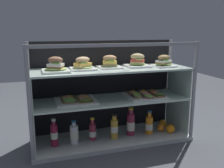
# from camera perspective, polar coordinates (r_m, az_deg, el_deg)

# --- Properties ---
(ground_plane) EXTENTS (6.00, 6.00, 0.02)m
(ground_plane) POSITION_cam_1_polar(r_m,az_deg,el_deg) (2.34, 0.00, -12.94)
(ground_plane) COLOR #404349
(ground_plane) RESTS_ON ground
(case_base_deck) EXTENTS (1.40, 0.45, 0.04)m
(case_base_deck) POSITION_cam_1_polar(r_m,az_deg,el_deg) (2.33, 0.00, -12.30)
(case_base_deck) COLOR #B6BEBD
(case_base_deck) RESTS_ON ground
(case_frame) EXTENTS (1.40, 0.45, 0.89)m
(case_frame) POSITION_cam_1_polar(r_m,az_deg,el_deg) (2.30, -1.02, -0.31)
(case_frame) COLOR gray
(case_frame) RESTS_ON ground
(riser_lower_tier) EXTENTS (1.33, 0.39, 0.34)m
(riser_lower_tier) POSITION_cam_1_polar(r_m,az_deg,el_deg) (2.25, 0.00, -7.94)
(riser_lower_tier) COLOR silver
(riser_lower_tier) RESTS_ON case_base_deck
(shelf_lower_glass) EXTENTS (1.35, 0.41, 0.01)m
(shelf_lower_glass) POSITION_cam_1_polar(r_m,az_deg,el_deg) (2.20, 0.00, -3.61)
(shelf_lower_glass) COLOR silver
(shelf_lower_glass) RESTS_ON riser_lower_tier
(riser_upper_tier) EXTENTS (1.33, 0.39, 0.25)m
(riser_upper_tier) POSITION_cam_1_polar(r_m,az_deg,el_deg) (2.17, 0.00, -0.19)
(riser_upper_tier) COLOR silver
(riser_upper_tier) RESTS_ON shelf_lower_glass
(shelf_upper_glass) EXTENTS (1.35, 0.41, 0.01)m
(shelf_upper_glass) POSITION_cam_1_polar(r_m,az_deg,el_deg) (2.14, 0.00, 3.33)
(shelf_upper_glass) COLOR silver
(shelf_upper_glass) RESTS_ON riser_upper_tier
(plated_roll_sandwich_center) EXTENTS (0.21, 0.21, 0.12)m
(plated_roll_sandwich_center) POSITION_cam_1_polar(r_m,az_deg,el_deg) (2.01, -12.70, 3.86)
(plated_roll_sandwich_center) COLOR white
(plated_roll_sandwich_center) RESTS_ON shelf_upper_glass
(plated_roll_sandwich_left_of_center) EXTENTS (0.20, 0.20, 0.11)m
(plated_roll_sandwich_left_of_center) POSITION_cam_1_polar(r_m,az_deg,el_deg) (2.10, -6.66, 4.37)
(plated_roll_sandwich_left_of_center) COLOR white
(plated_roll_sandwich_left_of_center) RESTS_ON shelf_upper_glass
(plated_roll_sandwich_mid_left) EXTENTS (0.20, 0.20, 0.11)m
(plated_roll_sandwich_mid_left) POSITION_cam_1_polar(r_m,az_deg,el_deg) (2.18, -0.52, 4.74)
(plated_roll_sandwich_mid_left) COLOR white
(plated_roll_sandwich_mid_left) RESTS_ON shelf_upper_glass
(plated_roll_sandwich_far_left) EXTENTS (0.21, 0.21, 0.12)m
(plated_roll_sandwich_far_left) POSITION_cam_1_polar(r_m,az_deg,el_deg) (2.26, 5.81, 4.99)
(plated_roll_sandwich_far_left) COLOR white
(plated_roll_sandwich_far_left) RESTS_ON shelf_upper_glass
(plated_roll_sandwich_near_left_corner) EXTENTS (0.18, 0.18, 0.11)m
(plated_roll_sandwich_near_left_corner) POSITION_cam_1_polar(r_m,az_deg,el_deg) (2.30, 11.70, 4.94)
(plated_roll_sandwich_near_left_corner) COLOR white
(plated_roll_sandwich_near_left_corner) RESTS_ON shelf_upper_glass
(open_sandwich_tray_right_of_center) EXTENTS (0.34, 0.29, 0.05)m
(open_sandwich_tray_right_of_center) POSITION_cam_1_polar(r_m,az_deg,el_deg) (2.14, -8.09, -3.53)
(open_sandwich_tray_right_of_center) COLOR white
(open_sandwich_tray_right_of_center) RESTS_ON shelf_lower_glass
(open_sandwich_tray_far_right) EXTENTS (0.34, 0.29, 0.06)m
(open_sandwich_tray_far_right) POSITION_cam_1_polar(r_m,az_deg,el_deg) (2.28, 7.55, -2.42)
(open_sandwich_tray_far_right) COLOR white
(open_sandwich_tray_far_right) RESTS_ON shelf_lower_glass
(juice_bottle_tucked_behind) EXTENTS (0.06, 0.06, 0.23)m
(juice_bottle_tucked_behind) POSITION_cam_1_polar(r_m,az_deg,el_deg) (2.17, -13.03, -11.15)
(juice_bottle_tucked_behind) COLOR maroon
(juice_bottle_tucked_behind) RESTS_ON case_base_deck
(juice_bottle_front_middle) EXTENTS (0.07, 0.07, 0.20)m
(juice_bottle_front_middle) POSITION_cam_1_polar(r_m,az_deg,el_deg) (2.19, -8.62, -11.19)
(juice_bottle_front_middle) COLOR white
(juice_bottle_front_middle) RESTS_ON case_base_deck
(juice_bottle_front_right_end) EXTENTS (0.06, 0.06, 0.20)m
(juice_bottle_front_right_end) POSITION_cam_1_polar(r_m,az_deg,el_deg) (2.24, -4.44, -10.72)
(juice_bottle_front_right_end) COLOR maroon
(juice_bottle_front_right_end) RESTS_ON case_base_deck
(juice_bottle_back_center) EXTENTS (0.07, 0.07, 0.22)m
(juice_bottle_back_center) POSITION_cam_1_polar(r_m,az_deg,el_deg) (2.25, 0.53, -10.01)
(juice_bottle_back_center) COLOR gold
(juice_bottle_back_center) RESTS_ON case_base_deck
(juice_bottle_back_left) EXTENTS (0.07, 0.07, 0.26)m
(juice_bottle_back_left) POSITION_cam_1_polar(r_m,az_deg,el_deg) (2.33, 4.28, -9.08)
(juice_bottle_back_left) COLOR maroon
(juice_bottle_back_left) RESTS_ON case_base_deck
(juice_bottle_near_post) EXTENTS (0.07, 0.07, 0.22)m
(juice_bottle_near_post) POSITION_cam_1_polar(r_m,az_deg,el_deg) (2.38, 8.45, -9.17)
(juice_bottle_near_post) COLOR orange
(juice_bottle_near_post) RESTS_ON case_base_deck
(orange_fruit_beside_bottles) EXTENTS (0.08, 0.08, 0.08)m
(orange_fruit_beside_bottles) POSITION_cam_1_polar(r_m,az_deg,el_deg) (2.44, 13.17, -9.85)
(orange_fruit_beside_bottles) COLOR orange
(orange_fruit_beside_bottles) RESTS_ON case_base_deck
(orange_fruit_near_left_post) EXTENTS (0.08, 0.08, 0.08)m
(orange_fruit_near_left_post) POSITION_cam_1_polar(r_m,az_deg,el_deg) (2.57, 11.50, -8.76)
(orange_fruit_near_left_post) COLOR orange
(orange_fruit_near_left_post) RESTS_ON case_base_deck
(orange_fruit_rolled_forward) EXTENTS (0.07, 0.07, 0.07)m
(orange_fruit_rolled_forward) POSITION_cam_1_polar(r_m,az_deg,el_deg) (2.47, 11.03, -9.72)
(orange_fruit_rolled_forward) COLOR orange
(orange_fruit_rolled_forward) RESTS_ON case_base_deck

